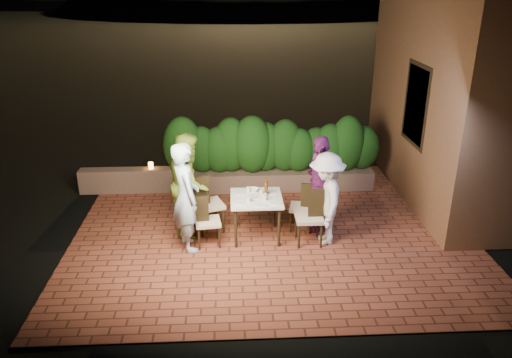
{
  "coord_description": "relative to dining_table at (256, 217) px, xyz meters",
  "views": [
    {
      "loc": [
        -0.71,
        -7.56,
        4.27
      ],
      "look_at": [
        -0.3,
        0.27,
        1.05
      ],
      "focal_mm": 35.0,
      "sensor_mm": 36.0,
      "label": 1
    }
  ],
  "objects": [
    {
      "name": "plate_se",
      "position": [
        0.27,
        0.2,
        0.38
      ],
      "size": [
        0.21,
        0.21,
        0.01
      ],
      "primitive_type": "cylinder",
      "color": "white",
      "rests_on": "dining_table"
    },
    {
      "name": "window_frame",
      "position": [
        3.11,
        1.33,
        1.62
      ],
      "size": [
        0.06,
        1.15,
        1.55
      ],
      "primitive_type": "cube",
      "color": "black",
      "rests_on": "building_wall"
    },
    {
      "name": "hedge",
      "position": [
        0.5,
        2.13,
        0.57
      ],
      "size": [
        4.0,
        0.7,
        1.1
      ],
      "primitive_type": null,
      "color": "#164312",
      "rests_on": "planter"
    },
    {
      "name": "bowl",
      "position": [
        -0.03,
        0.28,
        0.4
      ],
      "size": [
        0.23,
        0.23,
        0.04
      ],
      "primitive_type": "imported",
      "rotation": [
        0.0,
        0.0,
        -0.33
      ],
      "color": "white",
      "rests_on": "dining_table"
    },
    {
      "name": "beer_bottle",
      "position": [
        0.17,
        0.08,
        0.54
      ],
      "size": [
        0.06,
        0.06,
        0.33
      ],
      "primitive_type": null,
      "color": "#502B0D",
      "rests_on": "dining_table"
    },
    {
      "name": "glass_se",
      "position": [
        0.1,
        0.11,
        0.42
      ],
      "size": [
        0.06,
        0.06,
        0.1
      ],
      "primitive_type": "cylinder",
      "color": "silver",
      "rests_on": "dining_table"
    },
    {
      "name": "chair_right_back",
      "position": [
        0.82,
        0.25,
        0.07
      ],
      "size": [
        0.49,
        0.49,
        0.89
      ],
      "primitive_type": null,
      "rotation": [
        0.0,
        0.0,
        2.93
      ],
      "color": "black",
      "rests_on": "ground"
    },
    {
      "name": "glass_ne",
      "position": [
        0.14,
        -0.13,
        0.44
      ],
      "size": [
        0.07,
        0.07,
        0.12
      ],
      "primitive_type": "cylinder",
      "color": "silver",
      "rests_on": "dining_table"
    },
    {
      "name": "ground",
      "position": [
        0.3,
        -0.17,
        -0.4
      ],
      "size": [
        400.0,
        400.0,
        0.0
      ],
      "primitive_type": "plane",
      "color": "black",
      "rests_on": "ground"
    },
    {
      "name": "diner_white",
      "position": [
        1.15,
        -0.24,
        0.43
      ],
      "size": [
        0.64,
        1.06,
        1.61
      ],
      "primitive_type": "imported",
      "rotation": [
        0.0,
        0.0,
        -1.61
      ],
      "color": "white",
      "rests_on": "ground"
    },
    {
      "name": "chair_left_front",
      "position": [
        -0.83,
        -0.23,
        0.07
      ],
      "size": [
        0.46,
        0.46,
        0.89
      ],
      "primitive_type": null,
      "rotation": [
        0.0,
        0.0,
        0.12
      ],
      "color": "black",
      "rests_on": "ground"
    },
    {
      "name": "plate_centre",
      "position": [
        0.01,
        0.03,
        0.38
      ],
      "size": [
        0.23,
        0.23,
        0.01
      ],
      "primitive_type": "cylinder",
      "color": "white",
      "rests_on": "dining_table"
    },
    {
      "name": "terrace_floor",
      "position": [
        0.3,
        0.33,
        -0.45
      ],
      "size": [
        7.0,
        6.0,
        0.15
      ],
      "primitive_type": "cube",
      "color": "brown",
      "rests_on": "ground"
    },
    {
      "name": "plate_ne",
      "position": [
        0.3,
        -0.22,
        0.38
      ],
      "size": [
        0.24,
        0.24,
        0.01
      ],
      "primitive_type": "cylinder",
      "color": "white",
      "rests_on": "dining_table"
    },
    {
      "name": "glass_sw",
      "position": [
        -0.13,
        0.21,
        0.43
      ],
      "size": [
        0.06,
        0.06,
        0.11
      ],
      "primitive_type": "cylinder",
      "color": "silver",
      "rests_on": "dining_table"
    },
    {
      "name": "diner_green",
      "position": [
        -1.15,
        0.32,
        0.53
      ],
      "size": [
        0.69,
        0.88,
        1.82
      ],
      "primitive_type": "imported",
      "rotation": [
        0.0,
        0.0,
        1.57
      ],
      "color": "#8EB438",
      "rests_on": "ground"
    },
    {
      "name": "hill",
      "position": [
        2.3,
        59.83,
        -4.38
      ],
      "size": [
        52.0,
        40.0,
        22.0
      ],
      "primitive_type": "ellipsoid",
      "color": "black",
      "rests_on": "ground"
    },
    {
      "name": "chair_left_back",
      "position": [
        -0.83,
        0.29,
        0.15
      ],
      "size": [
        0.63,
        0.63,
        1.05
      ],
      "primitive_type": null,
      "rotation": [
        0.0,
        0.0,
        0.35
      ],
      "color": "black",
      "rests_on": "ground"
    },
    {
      "name": "parapet",
      "position": [
        -2.5,
        2.13,
        -0.12
      ],
      "size": [
        2.2,
        0.3,
        0.5
      ],
      "primitive_type": "cube",
      "color": "brown",
      "rests_on": "ground"
    },
    {
      "name": "window_pane",
      "position": [
        3.12,
        1.33,
        1.62
      ],
      "size": [
        0.08,
        1.0,
        1.4
      ],
      "primitive_type": "cube",
      "color": "black",
      "rests_on": "building_wall"
    },
    {
      "name": "building_wall",
      "position": [
        3.9,
        1.83,
        2.12
      ],
      "size": [
        1.6,
        5.0,
        5.0
      ],
      "primitive_type": "cube",
      "color": "brown",
      "rests_on": "ground"
    },
    {
      "name": "plate_front",
      "position": [
        0.05,
        -0.31,
        0.38
      ],
      "size": [
        0.23,
        0.23,
        0.01
      ],
      "primitive_type": "cylinder",
      "color": "white",
      "rests_on": "dining_table"
    },
    {
      "name": "diner_purple",
      "position": [
        1.13,
        0.28,
        0.5
      ],
      "size": [
        0.61,
        1.08,
        1.74
      ],
      "primitive_type": "imported",
      "rotation": [
        0.0,
        0.0,
        -1.38
      ],
      "color": "#6F2568",
      "rests_on": "ground"
    },
    {
      "name": "diner_blue",
      "position": [
        -1.17,
        -0.31,
        0.55
      ],
      "size": [
        0.66,
        0.79,
        1.85
      ],
      "primitive_type": "imported",
      "rotation": [
        0.0,
        0.0,
        1.95
      ],
      "color": "silver",
      "rests_on": "ground"
    },
    {
      "name": "planter",
      "position": [
        0.5,
        2.13,
        -0.17
      ],
      "size": [
        4.2,
        0.55,
        0.4
      ],
      "primitive_type": "cube",
      "color": "brown",
      "rests_on": "ground"
    },
    {
      "name": "chair_right_front",
      "position": [
        0.88,
        -0.26,
        0.12
      ],
      "size": [
        0.46,
        0.46,
        0.99
      ],
      "primitive_type": null,
      "rotation": [
        0.0,
        0.0,
        3.14
      ],
      "color": "black",
      "rests_on": "ground"
    },
    {
      "name": "glass_nw",
      "position": [
        -0.14,
        -0.18,
        0.44
      ],
      "size": [
        0.07,
        0.07,
        0.12
      ],
      "primitive_type": "cylinder",
      "color": "silver",
      "rests_on": "dining_table"
    },
    {
      "name": "plate_sw",
      "position": [
        -0.26,
        0.19,
        0.38
      ],
      "size": [
        0.2,
        0.2,
        0.01
      ],
      "primitive_type": "cylinder",
      "color": "white",
      "rests_on": "dining_table"
    },
    {
      "name": "parapet_lamp",
      "position": [
        -2.1,
        2.13,
        0.2
      ],
      "size": [
        0.1,
        0.1,
        0.14
      ],
      "primitive_type": "cylinder",
      "color": "orange",
      "rests_on": "parapet"
    },
    {
      "name": "dining_table",
      "position": [
        0.0,
        0.0,
        0.0
      ],
      "size": [
        0.88,
        0.88,
        0.75
      ],
      "primitive_type": null,
      "rotation": [
        0.0,
        0.0,
        0.0
      ],
      "color": "white",
      "rests_on": "ground"
    },
    {
      "name": "plate_nw",
      "position": [
        -0.27,
        -0.2,
        0.38
      ],
      "size": [
        0.21,
        0.21,
        0.01
      ],
      "primitive_type": "cylinder",
      "color": "white",
      "rests_on": "dining_table"
    }
  ]
}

